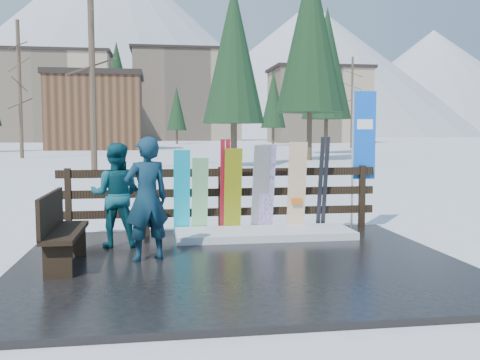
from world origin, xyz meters
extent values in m
plane|color=white|center=(0.00, 0.00, 0.00)|extent=(700.00, 700.00, 0.00)
cube|color=black|center=(0.00, 0.00, 0.04)|extent=(6.00, 5.00, 0.08)
cube|color=black|center=(-2.60, 2.20, 0.66)|extent=(0.10, 0.10, 1.15)
cube|color=black|center=(-1.30, 2.20, 0.66)|extent=(0.10, 0.10, 1.15)
cube|color=black|center=(0.00, 2.20, 0.66)|extent=(0.10, 0.10, 1.15)
cube|color=black|center=(1.30, 2.20, 0.66)|extent=(0.10, 0.10, 1.15)
cube|color=black|center=(2.60, 2.20, 0.66)|extent=(0.10, 0.10, 1.15)
cube|color=black|center=(0.00, 2.20, 0.43)|extent=(5.60, 0.05, 0.14)
cube|color=black|center=(0.00, 2.20, 0.78)|extent=(5.60, 0.05, 0.14)
cube|color=black|center=(0.00, 2.20, 1.13)|extent=(5.60, 0.05, 0.14)
cube|color=white|center=(0.66, 1.60, 0.14)|extent=(2.96, 1.00, 0.12)
cube|color=black|center=(-2.29, 0.06, 0.53)|extent=(0.40, 1.50, 0.06)
cube|color=black|center=(-2.29, -0.54, 0.30)|extent=(0.34, 0.06, 0.45)
cube|color=black|center=(-2.29, 0.66, 0.30)|extent=(0.34, 0.06, 0.45)
cube|color=black|center=(-2.47, 0.06, 0.80)|extent=(0.05, 1.50, 0.50)
cube|color=#0AC5E2|center=(-0.70, 1.98, 0.81)|extent=(0.28, 0.40, 1.47)
cube|color=white|center=(-0.39, 1.98, 0.75)|extent=(0.27, 0.40, 1.34)
cube|color=#E7F10E|center=(0.18, 1.98, 0.82)|extent=(0.30, 0.27, 1.48)
cube|color=white|center=(0.78, 1.98, 0.86)|extent=(0.26, 0.36, 1.55)
cube|color=black|center=(0.67, 1.98, 0.85)|extent=(0.29, 0.38, 1.54)
cube|color=white|center=(1.31, 1.98, 0.87)|extent=(0.32, 0.21, 1.59)
cube|color=maroon|center=(0.00, 2.05, 0.90)|extent=(0.07, 0.19, 1.64)
cube|color=maroon|center=(0.09, 2.05, 0.90)|extent=(0.07, 0.19, 1.64)
cube|color=black|center=(1.76, 2.05, 0.92)|extent=(0.08, 0.28, 1.68)
cube|color=black|center=(1.85, 2.05, 0.92)|extent=(0.08, 0.28, 1.68)
cylinder|color=silver|center=(2.43, 2.25, 1.38)|extent=(0.04, 0.04, 2.60)
cube|color=blue|center=(2.65, 2.25, 1.78)|extent=(0.42, 0.02, 1.60)
imported|color=#113F4C|center=(-1.25, 0.25, 0.93)|extent=(0.72, 0.59, 1.69)
imported|color=#0E4956|center=(-1.74, 1.24, 0.88)|extent=(0.83, 0.68, 1.59)
cube|color=tan|center=(-22.00, 110.00, 9.00)|extent=(22.00, 14.00, 18.00)
cube|color=black|center=(-22.00, 110.00, 18.30)|extent=(23.10, 14.70, 0.60)
cube|color=gray|center=(6.00, 130.00, 11.00)|extent=(26.00, 16.00, 22.00)
cube|color=black|center=(6.00, 130.00, 22.30)|extent=(27.30, 16.80, 0.60)
cube|color=tan|center=(30.00, 95.00, 7.00)|extent=(18.00, 12.00, 14.00)
cube|color=black|center=(30.00, 95.00, 14.30)|extent=(18.90, 12.60, 0.60)
cube|color=brown|center=(-8.00, 55.00, 4.00)|extent=(10.00, 8.00, 8.00)
cube|color=black|center=(-8.00, 55.00, 8.30)|extent=(10.50, 8.40, 0.60)
cylinder|color=#382B1E|center=(-4.00, 18.00, 6.03)|extent=(0.28, 0.28, 12.07)
cone|color=black|center=(3.00, 22.00, 4.73)|extent=(3.40, 3.40, 9.46)
cone|color=black|center=(9.00, 28.00, 6.45)|extent=(4.64, 4.64, 12.89)
cylinder|color=#382B1E|center=(-11.00, 34.00, 4.97)|extent=(0.28, 0.28, 9.94)
cone|color=black|center=(14.00, 40.00, 6.23)|extent=(4.49, 4.49, 12.47)
cylinder|color=#382B1E|center=(22.00, 55.00, 5.48)|extent=(0.28, 0.28, 10.96)
cone|color=black|center=(-6.00, 60.00, 6.15)|extent=(4.43, 4.43, 12.30)
cone|color=black|center=(16.00, 72.00, 5.27)|extent=(3.80, 3.80, 10.55)
cone|color=black|center=(2.00, 85.00, 4.65)|extent=(3.35, 3.35, 9.30)
cone|color=white|center=(-30.00, 340.00, 60.00)|extent=(260.00, 260.00, 120.00)
cone|color=white|center=(90.00, 310.00, 40.00)|extent=(200.00, 200.00, 80.00)
cone|color=white|center=(180.00, 330.00, 35.00)|extent=(180.00, 180.00, 70.00)
camera|label=1|loc=(-1.07, -7.09, 1.82)|focal=40.00mm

